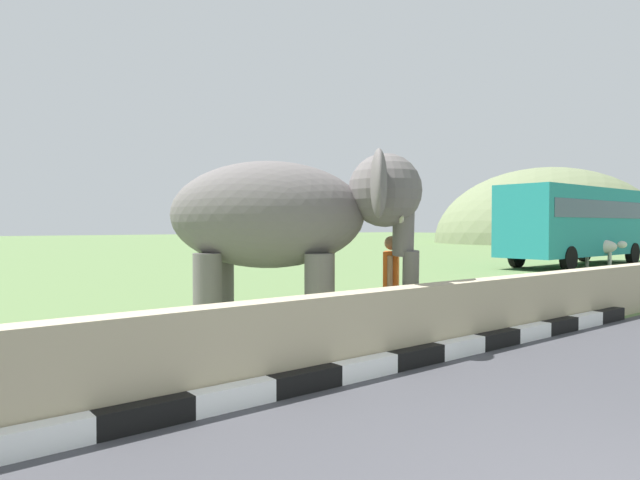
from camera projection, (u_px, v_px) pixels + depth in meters
name	position (u px, v px, depth m)	size (l,w,h in m)	color
striped_curb	(271.00, 389.00, 5.84)	(16.20, 0.20, 0.24)	white
barrier_parapet	(405.00, 324.00, 7.53)	(28.00, 0.36, 1.00)	tan
elephant	(290.00, 218.00, 8.87)	(3.89, 3.76, 2.96)	#625C5C
person_handler	(391.00, 280.00, 9.27)	(0.55, 0.48, 1.66)	navy
bus_teal	(578.00, 220.00, 25.54)	(10.06, 2.81, 3.50)	teal
cow_near	(600.00, 247.00, 24.75)	(1.34, 1.83, 1.23)	beige
hill_east	(550.00, 242.00, 62.06)	(28.24, 22.59, 16.45)	#6C7853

